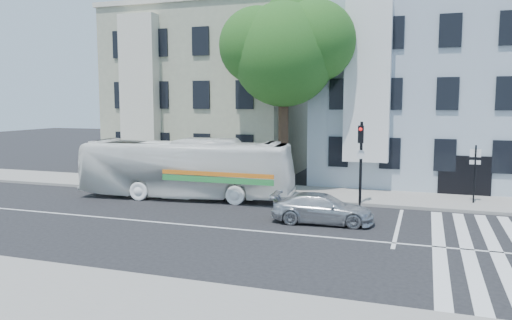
% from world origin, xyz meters
% --- Properties ---
extents(ground, '(120.00, 120.00, 0.00)m').
position_xyz_m(ground, '(0.00, 0.00, 0.00)').
color(ground, black).
rests_on(ground, ground).
extents(sidewalk_far, '(80.00, 4.00, 0.15)m').
position_xyz_m(sidewalk_far, '(0.00, 8.00, 0.07)').
color(sidewalk_far, gray).
rests_on(sidewalk_far, ground).
extents(sidewalk_near, '(80.00, 4.00, 0.15)m').
position_xyz_m(sidewalk_near, '(0.00, -8.00, 0.07)').
color(sidewalk_near, gray).
rests_on(sidewalk_near, ground).
extents(building_left, '(12.00, 10.00, 11.00)m').
position_xyz_m(building_left, '(-7.00, 15.00, 5.50)').
color(building_left, gray).
rests_on(building_left, ground).
extents(building_right, '(12.00, 10.00, 11.00)m').
position_xyz_m(building_right, '(7.00, 15.00, 5.50)').
color(building_right, '#A2B2C1').
rests_on(building_right, ground).
extents(street_tree, '(7.30, 5.90, 11.10)m').
position_xyz_m(street_tree, '(0.06, 8.74, 7.83)').
color(street_tree, '#2D2116').
rests_on(street_tree, ground).
extents(bus, '(3.81, 11.30, 3.09)m').
position_xyz_m(bus, '(-4.27, 5.20, 1.54)').
color(bus, white).
rests_on(bus, ground).
extents(sedan, '(2.02, 4.31, 1.22)m').
position_xyz_m(sedan, '(3.49, 2.13, 0.61)').
color(sedan, silver).
rests_on(sedan, ground).
extents(hedge, '(8.43, 3.01, 0.70)m').
position_xyz_m(hedge, '(-5.75, 6.30, 0.50)').
color(hedge, '#306420').
rests_on(hedge, sidewalk_far).
extents(traffic_signal, '(0.43, 0.52, 4.05)m').
position_xyz_m(traffic_signal, '(4.53, 5.94, 2.61)').
color(traffic_signal, black).
rests_on(traffic_signal, ground).
extents(far_sign_pole, '(0.50, 0.16, 2.79)m').
position_xyz_m(far_sign_pole, '(9.70, 7.89, 1.89)').
color(far_sign_pole, black).
rests_on(far_sign_pole, sidewalk_far).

